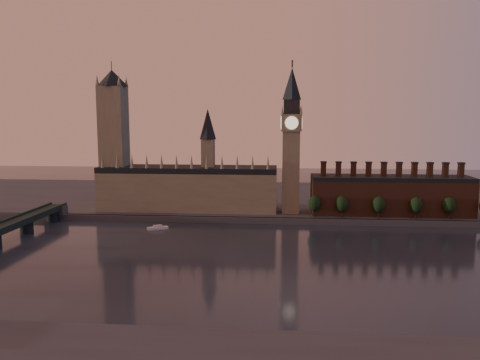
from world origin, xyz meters
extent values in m
plane|color=black|center=(0.00, 0.00, 0.00)|extent=(900.00, 900.00, 0.00)
cube|color=#45464A|center=(0.00, 90.00, 2.00)|extent=(900.00, 4.00, 4.00)
cube|color=#45464A|center=(0.00, 180.00, 2.00)|extent=(900.00, 180.00, 4.00)
cube|color=gray|center=(-65.00, 115.00, 18.00)|extent=(130.00, 30.00, 28.00)
cube|color=black|center=(-65.00, 115.00, 34.00)|extent=(130.00, 30.00, 4.00)
cube|color=gray|center=(-50.00, 115.00, 44.00)|extent=(9.00, 9.00, 24.00)
cone|color=black|center=(-50.00, 115.00, 67.00)|extent=(12.00, 12.00, 22.00)
cone|color=gray|center=(-124.00, 101.00, 41.00)|extent=(2.60, 2.60, 10.00)
cone|color=gray|center=(-113.27, 101.00, 41.00)|extent=(2.60, 2.60, 10.00)
cone|color=gray|center=(-102.55, 101.00, 41.00)|extent=(2.60, 2.60, 10.00)
cone|color=gray|center=(-91.82, 101.00, 41.00)|extent=(2.60, 2.60, 10.00)
cone|color=gray|center=(-81.09, 101.00, 41.00)|extent=(2.60, 2.60, 10.00)
cone|color=gray|center=(-70.36, 101.00, 41.00)|extent=(2.60, 2.60, 10.00)
cone|color=gray|center=(-59.64, 101.00, 41.00)|extent=(2.60, 2.60, 10.00)
cone|color=gray|center=(-48.91, 101.00, 41.00)|extent=(2.60, 2.60, 10.00)
cone|color=gray|center=(-38.18, 101.00, 41.00)|extent=(2.60, 2.60, 10.00)
cone|color=gray|center=(-27.45, 101.00, 41.00)|extent=(2.60, 2.60, 10.00)
cone|color=gray|center=(-16.73, 101.00, 41.00)|extent=(2.60, 2.60, 10.00)
cone|color=gray|center=(-6.00, 101.00, 41.00)|extent=(2.60, 2.60, 10.00)
cube|color=gray|center=(-120.00, 115.00, 49.00)|extent=(18.00, 18.00, 90.00)
cone|color=black|center=(-120.00, 115.00, 100.00)|extent=(24.00, 24.00, 12.00)
cylinder|color=#232326|center=(-120.00, 115.00, 106.00)|extent=(0.50, 0.50, 12.00)
cone|color=gray|center=(-128.00, 107.00, 98.00)|extent=(3.00, 3.00, 8.00)
cone|color=gray|center=(-112.00, 107.00, 98.00)|extent=(3.00, 3.00, 8.00)
cone|color=gray|center=(-128.00, 123.00, 98.00)|extent=(3.00, 3.00, 8.00)
cone|color=gray|center=(-112.00, 123.00, 98.00)|extent=(3.00, 3.00, 8.00)
cube|color=gray|center=(10.00, 110.00, 33.00)|extent=(12.00, 12.00, 58.00)
cube|color=gray|center=(10.00, 110.00, 68.00)|extent=(14.00, 14.00, 12.00)
cube|color=#232326|center=(10.00, 110.00, 79.00)|extent=(11.00, 11.00, 10.00)
cone|color=black|center=(10.00, 110.00, 95.00)|extent=(13.00, 13.00, 22.00)
cylinder|color=#232326|center=(10.00, 110.00, 108.50)|extent=(1.00, 1.00, 5.00)
cylinder|color=beige|center=(10.00, 102.80, 68.00)|extent=(9.00, 0.50, 9.00)
cylinder|color=beige|center=(10.00, 117.20, 68.00)|extent=(9.00, 0.50, 9.00)
cylinder|color=beige|center=(2.80, 110.00, 68.00)|extent=(0.50, 9.00, 9.00)
cylinder|color=beige|center=(17.20, 110.00, 68.00)|extent=(0.50, 9.00, 9.00)
cone|color=gray|center=(3.50, 103.50, 77.00)|extent=(2.00, 2.00, 6.00)
cone|color=gray|center=(16.50, 103.50, 77.00)|extent=(2.00, 2.00, 6.00)
cone|color=gray|center=(3.50, 116.50, 77.00)|extent=(2.00, 2.00, 6.00)
cone|color=gray|center=(16.50, 116.50, 77.00)|extent=(2.00, 2.00, 6.00)
cube|color=brown|center=(80.00, 110.00, 16.00)|extent=(110.00, 25.00, 24.00)
cube|color=black|center=(80.00, 110.00, 29.50)|extent=(110.00, 25.00, 3.00)
cube|color=brown|center=(33.00, 110.00, 35.50)|extent=(3.50, 3.50, 9.00)
cube|color=#232326|center=(33.00, 110.00, 40.50)|extent=(4.20, 4.20, 1.00)
cube|color=brown|center=(43.44, 110.00, 35.50)|extent=(3.50, 3.50, 9.00)
cube|color=#232326|center=(43.44, 110.00, 40.50)|extent=(4.20, 4.20, 1.00)
cube|color=brown|center=(53.89, 110.00, 35.50)|extent=(3.50, 3.50, 9.00)
cube|color=#232326|center=(53.89, 110.00, 40.50)|extent=(4.20, 4.20, 1.00)
cube|color=brown|center=(64.33, 110.00, 35.50)|extent=(3.50, 3.50, 9.00)
cube|color=#232326|center=(64.33, 110.00, 40.50)|extent=(4.20, 4.20, 1.00)
cube|color=brown|center=(74.78, 110.00, 35.50)|extent=(3.50, 3.50, 9.00)
cube|color=#232326|center=(74.78, 110.00, 40.50)|extent=(4.20, 4.20, 1.00)
cube|color=brown|center=(85.22, 110.00, 35.50)|extent=(3.50, 3.50, 9.00)
cube|color=#232326|center=(85.22, 110.00, 40.50)|extent=(4.20, 4.20, 1.00)
cube|color=brown|center=(95.67, 110.00, 35.50)|extent=(3.50, 3.50, 9.00)
cube|color=#232326|center=(95.67, 110.00, 40.50)|extent=(4.20, 4.20, 1.00)
cube|color=brown|center=(106.11, 110.00, 35.50)|extent=(3.50, 3.50, 9.00)
cube|color=#232326|center=(106.11, 110.00, 40.50)|extent=(4.20, 4.20, 1.00)
cube|color=brown|center=(116.56, 110.00, 35.50)|extent=(3.50, 3.50, 9.00)
cube|color=#232326|center=(116.56, 110.00, 40.50)|extent=(4.20, 4.20, 1.00)
cube|color=brown|center=(127.00, 110.00, 35.50)|extent=(3.50, 3.50, 9.00)
cube|color=#232326|center=(127.00, 110.00, 40.50)|extent=(4.20, 4.20, 1.00)
cylinder|color=black|center=(26.09, 94.85, 7.00)|extent=(0.80, 0.80, 6.00)
ellipsoid|color=black|center=(26.09, 94.85, 13.50)|extent=(8.60, 8.60, 10.75)
cylinder|color=black|center=(44.46, 94.47, 7.00)|extent=(0.80, 0.80, 6.00)
ellipsoid|color=black|center=(44.46, 94.47, 13.50)|extent=(8.60, 8.60, 10.75)
cylinder|color=black|center=(68.85, 94.05, 7.00)|extent=(0.80, 0.80, 6.00)
ellipsoid|color=black|center=(68.85, 94.05, 13.50)|extent=(8.60, 8.60, 10.75)
cylinder|color=black|center=(93.39, 94.10, 7.00)|extent=(0.80, 0.80, 6.00)
ellipsoid|color=black|center=(93.39, 94.10, 13.50)|extent=(8.60, 8.60, 10.75)
cylinder|color=black|center=(115.20, 95.26, 7.00)|extent=(0.80, 0.80, 6.00)
ellipsoid|color=black|center=(115.20, 95.26, 13.50)|extent=(8.60, 8.60, 10.75)
cube|color=#45464A|center=(-155.00, 90.00, 7.00)|extent=(14.00, 8.00, 6.00)
cylinder|color=#232326|center=(-155.00, 51.00, 3.88)|extent=(8.00, 8.00, 7.75)
cylinder|color=#232326|center=(-155.00, 85.00, 3.88)|extent=(8.00, 8.00, 7.75)
cube|color=silver|center=(-76.21, 67.89, 0.76)|extent=(13.59, 8.99, 1.51)
cube|color=silver|center=(-76.21, 67.89, 2.08)|extent=(6.33, 4.95, 1.13)
camera|label=1|loc=(0.78, -222.04, 71.07)|focal=35.00mm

